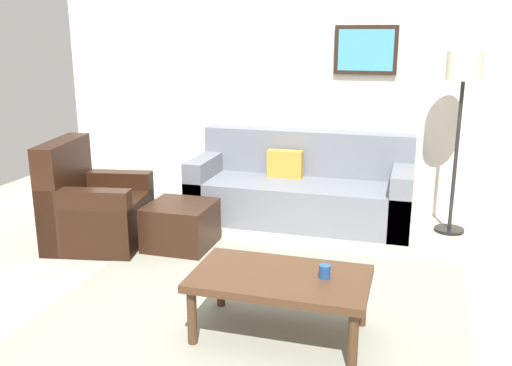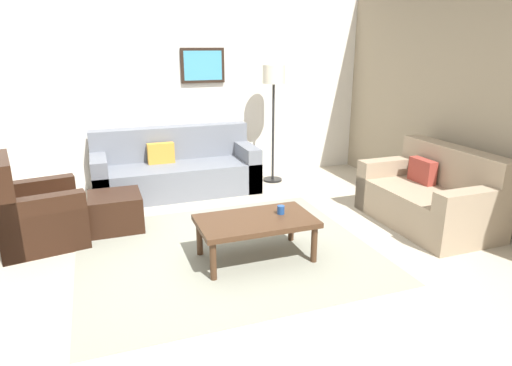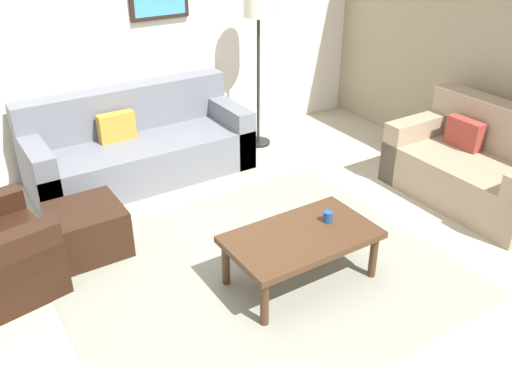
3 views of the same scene
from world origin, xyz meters
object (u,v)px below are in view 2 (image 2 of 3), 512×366
at_px(ottoman, 116,211).
at_px(couch_loveseat, 433,199).
at_px(couch_main, 175,170).
at_px(armchair_leather, 32,216).
at_px(coffee_table, 256,224).
at_px(lamp_standing, 274,86).
at_px(cup, 281,210).
at_px(framed_artwork, 203,65).

bearing_deg(ottoman, couch_loveseat, -17.69).
relative_size(couch_main, armchair_leather, 2.32).
relative_size(armchair_leather, ottoman, 1.70).
bearing_deg(armchair_leather, coffee_table, -28.10).
bearing_deg(couch_main, lamp_standing, -0.65).
height_order(ottoman, cup, cup).
height_order(couch_main, couch_loveseat, same).
xyz_separation_m(ottoman, lamp_standing, (2.34, 1.09, 1.21)).
bearing_deg(lamp_standing, ottoman, -154.96).
height_order(couch_loveseat, ottoman, couch_loveseat).
relative_size(couch_main, framed_artwork, 3.49).
bearing_deg(couch_main, cup, -75.03).
xyz_separation_m(couch_loveseat, framed_artwork, (-2.02, 2.61, 1.40)).
relative_size(ottoman, lamp_standing, 0.33).
height_order(couch_loveseat, coffee_table, couch_loveseat).
distance_m(couch_loveseat, cup, 1.95).
xyz_separation_m(lamp_standing, framed_artwork, (-0.92, 0.42, 0.29)).
relative_size(lamp_standing, framed_artwork, 2.71).
height_order(couch_loveseat, lamp_standing, lamp_standing).
xyz_separation_m(couch_loveseat, ottoman, (-3.43, 1.09, -0.10)).
xyz_separation_m(couch_main, ottoman, (-0.87, -1.11, -0.10)).
relative_size(couch_main, coffee_table, 2.00).
height_order(coffee_table, lamp_standing, lamp_standing).
relative_size(couch_main, lamp_standing, 1.29).
distance_m(cup, framed_artwork, 2.99).
distance_m(couch_main, ottoman, 1.41).
bearing_deg(framed_artwork, ottoman, -133.01).
height_order(ottoman, coffee_table, coffee_table).
bearing_deg(lamp_standing, couch_main, 179.35).
relative_size(couch_main, cup, 26.58).
bearing_deg(ottoman, coffee_table, -45.41).
bearing_deg(couch_loveseat, framed_artwork, 127.67).
height_order(couch_loveseat, cup, couch_loveseat).
height_order(coffee_table, framed_artwork, framed_artwork).
bearing_deg(coffee_table, couch_main, 98.39).
xyz_separation_m(armchair_leather, cup, (2.30, -1.05, 0.14)).
xyz_separation_m(armchair_leather, ottoman, (0.81, 0.15, -0.11)).
bearing_deg(cup, couch_main, 104.97).
distance_m(armchair_leather, lamp_standing, 3.56).
distance_m(couch_main, coffee_table, 2.37).
xyz_separation_m(couch_loveseat, coffee_table, (-2.21, -0.14, 0.06)).
height_order(armchair_leather, ottoman, armchair_leather).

